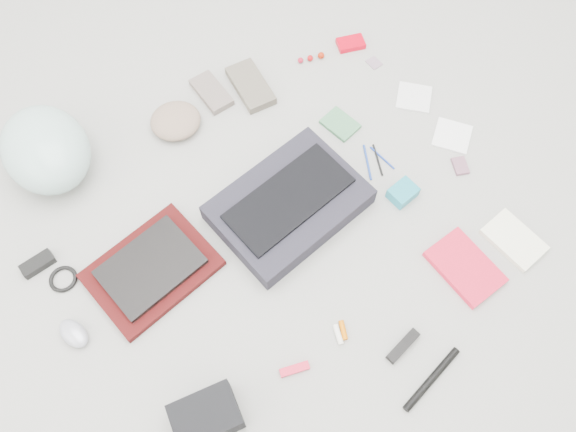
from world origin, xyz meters
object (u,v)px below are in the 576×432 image
laptop (150,267)px  bike_helmet (46,149)px  accordion_wallet (403,193)px  book_red (465,267)px  messenger_bag (289,205)px  camera_bag (207,417)px

laptop → bike_helmet: 0.56m
bike_helmet → accordion_wallet: (0.98, -0.74, -0.08)m
bike_helmet → book_red: 1.45m
messenger_bag → camera_bag: (-0.55, -0.46, 0.02)m
laptop → accordion_wallet: (0.86, -0.20, -0.01)m
book_red → laptop: bearing=143.9°
laptop → accordion_wallet: size_ratio=3.29×
laptop → book_red: size_ratio=1.28×
laptop → bike_helmet: (-0.12, 0.54, 0.07)m
book_red → messenger_bag: bearing=122.9°
bike_helmet → accordion_wallet: 1.23m
messenger_bag → accordion_wallet: size_ratio=5.31×
messenger_bag → accordion_wallet: messenger_bag is taller
messenger_bag → camera_bag: camera_bag is taller
book_red → bike_helmet: bearing=127.8°
book_red → accordion_wallet: accordion_wallet is taller
laptop → camera_bag: bearing=-107.8°
messenger_bag → laptop: bearing=165.3°
camera_bag → book_red: bearing=6.4°
messenger_bag → bike_helmet: bike_helmet is taller
camera_bag → book_red: 0.93m
camera_bag → book_red: (0.93, -0.02, -0.05)m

